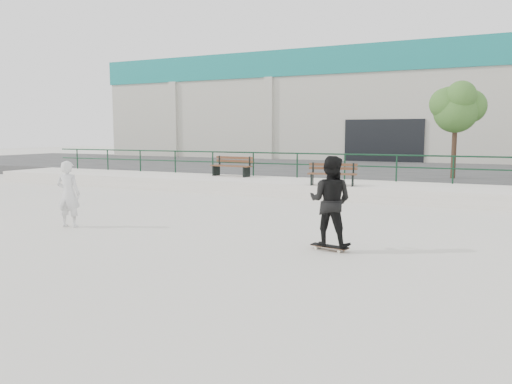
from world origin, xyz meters
The scene contains 11 objects.
ground centered at (0.00, 0.00, 0.00)m, with size 120.00×120.00×0.00m, color silver.
ledge centered at (0.00, 9.50, 0.25)m, with size 30.00×3.00×0.50m, color beige.
parking_strip centered at (0.00, 18.00, 0.25)m, with size 60.00×14.00×0.50m, color #303030.
railing centered at (0.00, 10.80, 1.24)m, with size 28.00×0.06×1.03m.
commercial_building centered at (0.00, 31.99, 4.58)m, with size 44.20×16.33×8.00m.
bench_left centered at (-3.76, 10.27, 0.92)m, with size 1.88×0.69×0.85m.
bench_right centered at (1.19, 8.46, 0.89)m, with size 1.77×0.80×0.79m.
tree centered at (4.88, 13.22, 3.40)m, with size 2.18×1.93×3.87m.
skateboard centered at (3.33, 0.98, 0.07)m, with size 0.80×0.35×0.09m.
standing_skater centered at (3.33, 0.98, 0.99)m, with size 0.87×0.68×1.80m, color black.
seated_skater centered at (-3.28, 0.64, 0.83)m, with size 0.60×0.40×1.66m, color silver.
Camera 1 is at (6.13, -8.52, 2.34)m, focal length 35.00 mm.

